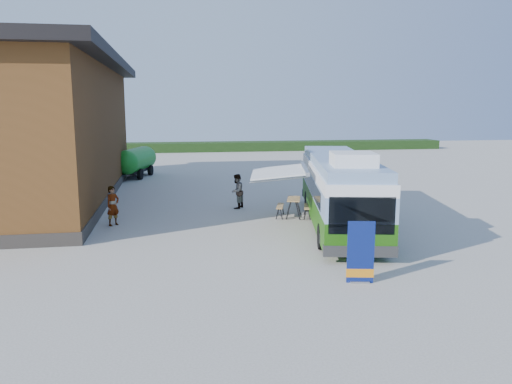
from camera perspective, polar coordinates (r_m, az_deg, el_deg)
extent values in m
plane|color=#BCB7AD|center=(18.93, 0.52, -5.26)|extent=(100.00, 100.00, 0.00)
cube|color=brown|center=(28.97, -24.29, 6.10)|extent=(8.00, 20.00, 7.00)
cube|color=black|center=(29.04, -24.82, 13.49)|extent=(9.60, 21.20, 0.50)
cube|color=#332D28|center=(29.31, -23.85, -0.25)|extent=(8.10, 20.10, 0.50)
cube|color=#264419|center=(57.29, 1.72, 5.28)|extent=(40.00, 3.00, 1.00)
cube|color=#266711|center=(21.06, 9.35, -1.58)|extent=(4.37, 11.12, 1.00)
cube|color=#7996BD|center=(20.90, 9.42, 0.86)|extent=(4.37, 11.12, 0.82)
cube|color=black|center=(21.23, 6.25, 1.07)|extent=(1.83, 8.90, 0.63)
cube|color=black|center=(21.52, 12.23, 1.02)|extent=(1.83, 8.90, 0.63)
cube|color=white|center=(20.82, 9.47, 2.52)|extent=(4.37, 11.12, 0.41)
cube|color=#7996BD|center=(20.77, 9.50, 3.58)|extent=(4.20, 10.91, 0.36)
cube|color=white|center=(17.34, 11.04, 3.70)|extent=(1.75, 1.89, 0.45)
cube|color=black|center=(15.66, 11.99, -2.67)|extent=(2.01, 0.46, 1.18)
cube|color=#2D2D2D|center=(15.99, 11.82, -6.60)|extent=(2.31, 0.65, 0.36)
cube|color=#2D2D2D|center=(26.36, 7.82, -0.08)|extent=(2.31, 0.65, 0.36)
cylinder|color=black|center=(17.51, 7.56, -5.05)|extent=(0.45, 0.94, 0.91)
cylinder|color=black|center=(17.82, 14.08, -5.00)|extent=(0.45, 0.94, 0.91)
cylinder|color=black|center=(24.12, 5.96, -0.95)|extent=(0.45, 0.94, 0.91)
cylinder|color=black|center=(24.35, 10.73, -0.97)|extent=(0.45, 0.94, 0.91)
cube|color=white|center=(20.19, 2.55, 2.69)|extent=(2.76, 3.77, 0.27)
cube|color=#A5A8AD|center=(20.22, 5.58, 3.13)|extent=(0.88, 3.67, 0.15)
cylinder|color=#A5A8AD|center=(18.81, 2.60, 1.87)|extent=(2.19, 0.49, 0.28)
cylinder|color=#A5A8AD|center=(21.60, 2.50, 2.88)|extent=(2.19, 0.49, 0.28)
cube|color=navy|center=(14.29, 11.87, -6.76)|extent=(0.75, 0.18, 1.78)
cube|color=orange|center=(14.47, 11.79, -9.06)|extent=(0.76, 0.19, 0.25)
cube|color=#A5A8AD|center=(14.55, 11.75, -10.02)|extent=(0.56, 0.28, 0.05)
cylinder|color=#A5A8AD|center=(14.30, 11.84, -6.74)|extent=(0.03, 0.03, 1.78)
cube|color=tan|center=(22.35, 4.34, -0.79)|extent=(0.89, 1.43, 0.04)
cube|color=tan|center=(22.44, 2.77, -1.59)|extent=(0.63, 1.36, 0.04)
cube|color=tan|center=(22.40, 5.89, -1.65)|extent=(0.63, 1.36, 0.04)
cube|color=black|center=(21.89, 3.75, -2.12)|extent=(0.07, 0.07, 0.82)
cube|color=black|center=(21.88, 4.80, -2.14)|extent=(0.07, 0.07, 0.82)
cube|color=black|center=(22.98, 3.87, -1.56)|extent=(0.07, 0.07, 0.82)
cube|color=black|center=(22.97, 4.87, -1.58)|extent=(0.07, 0.07, 0.82)
imported|color=#999999|center=(21.55, -16.04, -1.53)|extent=(0.71, 0.71, 1.66)
imported|color=#999999|center=(24.25, -2.20, 0.08)|extent=(0.99, 1.03, 1.68)
cylinder|color=#178220|center=(36.06, -13.53, 3.60)|extent=(2.59, 3.97, 1.65)
sphere|color=#178220|center=(34.36, -14.56, 3.27)|extent=(1.65, 1.65, 1.65)
sphere|color=#178220|center=(37.78, -12.59, 3.90)|extent=(1.65, 1.65, 1.65)
cube|color=black|center=(36.14, -13.48, 2.45)|extent=(2.11, 3.99, 0.18)
cube|color=black|center=(33.94, -14.83, 1.86)|extent=(0.41, 1.09, 0.09)
cylinder|color=black|center=(35.37, -15.05, 2.01)|extent=(0.42, 0.77, 0.73)
cylinder|color=black|center=(34.92, -13.09, 2.00)|extent=(0.42, 0.77, 0.73)
cylinder|color=black|center=(37.40, -13.83, 2.46)|extent=(0.42, 0.77, 0.73)
cylinder|color=black|center=(36.98, -11.97, 2.45)|extent=(0.42, 0.77, 0.73)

